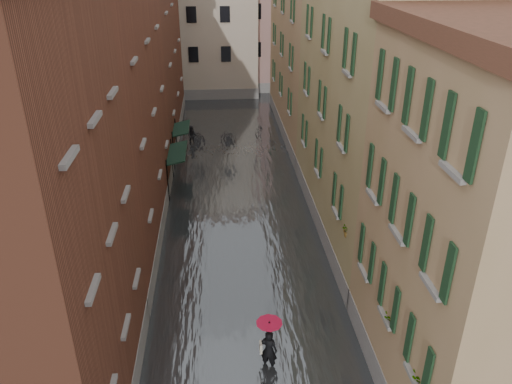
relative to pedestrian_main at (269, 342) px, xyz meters
name	(u,v)px	position (x,y,z in m)	size (l,w,h in m)	color
ground	(253,355)	(-0.49, 0.66, -1.23)	(120.00, 120.00, 0.00)	#545456
floodwater	(237,195)	(-0.49, 13.66, -1.13)	(10.00, 60.00, 0.20)	#404447
building_left_mid	(88,120)	(-7.49, 9.66, 5.02)	(6.00, 14.00, 12.50)	brown
building_left_far	(132,46)	(-7.49, 24.66, 5.77)	(6.00, 16.00, 14.00)	brown
building_right_near	(498,243)	(6.51, -1.34, 4.52)	(6.00, 8.00, 11.50)	#967A4D
building_right_mid	(384,108)	(6.51, 9.66, 5.27)	(6.00, 14.00, 13.00)	tan
building_right_far	(321,60)	(6.51, 24.66, 4.52)	(6.00, 16.00, 11.50)	#967A4D
building_end_cream	(194,25)	(-3.49, 38.66, 5.27)	(12.00, 9.00, 13.00)	beige
building_end_pink	(282,26)	(5.51, 40.66, 4.77)	(10.00, 9.00, 12.00)	#A97C77
awning_near	(177,154)	(-3.97, 14.63, 1.25)	(1.09, 3.42, 2.80)	black
awning_far	(181,130)	(-3.98, 19.02, 1.24)	(1.09, 2.83, 2.80)	black
window_planters	(383,291)	(3.63, -0.46, 2.28)	(0.59, 8.61, 0.84)	#9A3A32
pedestrian_main	(269,342)	(0.00, 0.00, 0.00)	(0.91, 0.91, 2.06)	black
pedestrian_far	(192,136)	(-3.43, 22.54, -0.48)	(0.72, 0.56, 1.49)	black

